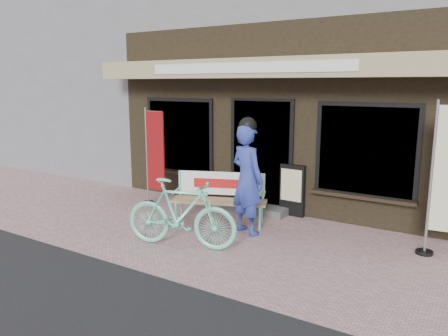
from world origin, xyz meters
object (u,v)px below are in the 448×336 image
Objects in this scene: bicycle at (181,213)px; menu_stand at (292,190)px; nobori_red at (154,156)px; bench at (220,194)px; person at (247,177)px.

bicycle is 2.53m from menu_stand.
bench is at bearing -6.18° from nobori_red.
person is (0.68, -0.23, 0.42)m from bench.
bench is 1.84m from nobori_red.
bicycle is at bearing -37.96° from nobori_red.
nobori_red is (-2.43, 0.48, 0.08)m from person.
nobori_red reaches higher than person.
bench is 0.97× the size of bicycle.
person is at bearing -98.04° from menu_stand.
bench is 1.34m from bicycle.
bench is 1.42m from menu_stand.
bicycle is 2.52m from nobori_red.
person is 1.98× the size of menu_stand.
bench is 1.74× the size of menu_stand.
nobori_red reaches higher than menu_stand.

